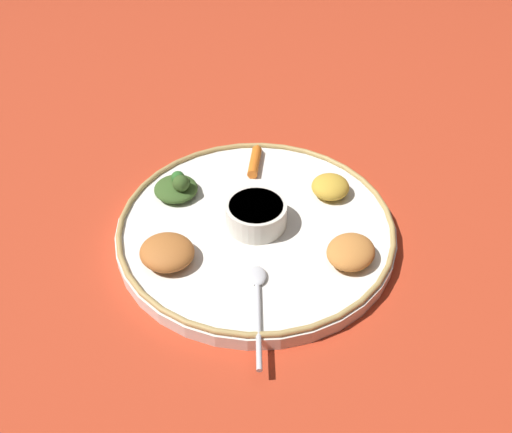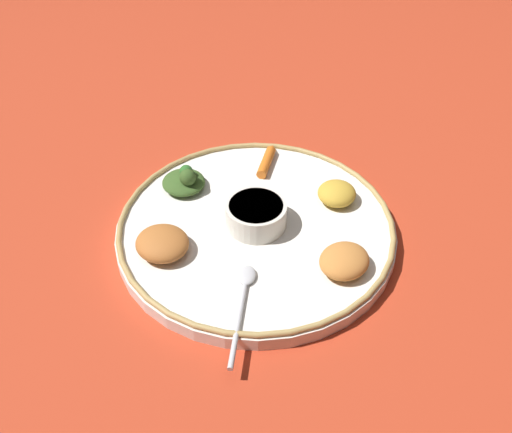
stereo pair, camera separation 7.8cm
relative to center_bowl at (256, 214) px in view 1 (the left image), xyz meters
The scene contains 10 objects.
ground_plane 0.04m from the center_bowl, ahead, with size 2.40×2.40×0.00m, color #B7381E.
platter 0.03m from the center_bowl, ahead, with size 0.40×0.40×0.02m, color white.
platter_rim 0.02m from the center_bowl, ahead, with size 0.40×0.40×0.01m, color tan.
center_bowl is the anchor object (origin of this frame).
spoon 0.14m from the center_bowl, 29.98° to the right, with size 0.14×0.09×0.01m.
greens_pile 0.14m from the center_bowl, 150.02° to the right, with size 0.08×0.08×0.04m.
carrot_near_spoon 0.15m from the center_bowl, 149.71° to the left, with size 0.08×0.06×0.02m.
mound_lentil_yellow 0.13m from the center_bowl, 90.02° to the left, with size 0.06×0.06×0.03m, color gold.
mound_squash 0.15m from the center_bowl, 30.02° to the left, with size 0.07×0.06×0.03m, color #C67A38.
mound_chickpea 0.14m from the center_bowl, 89.98° to the right, with size 0.08×0.07×0.03m, color #B2662D.
Camera 1 is at (0.50, -0.30, 0.56)m, focal length 38.32 mm.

